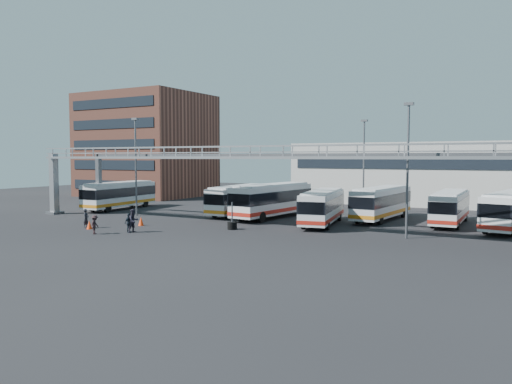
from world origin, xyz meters
The scene contains 21 objects.
ground centered at (0.00, 0.00, 0.00)m, with size 140.00×140.00×0.00m, color black.
gantry centered at (0.00, 5.87, 5.51)m, with size 51.40×5.15×7.10m.
apartment_building centered at (-34.00, 30.00, 8.00)m, with size 18.00×15.00×16.00m, color brown.
warehouse centered at (12.00, 38.00, 4.00)m, with size 42.00×14.00×8.00m, color #9E9E99.
light_pole_left centered at (-16.00, 8.00, 5.73)m, with size 0.70×0.35×10.21m.
light_pole_mid centered at (12.00, 7.00, 5.73)m, with size 0.70×0.35×10.21m.
light_pole_back centered at (4.00, 22.00, 5.73)m, with size 0.70×0.35×10.21m.
bus_0 centered at (-22.30, 11.99, 1.79)m, with size 3.38×10.80×3.23m.
bus_3 centered at (-7.05, 14.04, 1.73)m, with size 2.79×10.39×3.13m.
bus_4 centered at (-2.71, 13.32, 1.91)m, with size 3.76×11.58×3.46m.
bus_5 centered at (3.58, 11.11, 1.73)m, with size 4.31×10.55×3.12m.
bus_6 centered at (7.42, 16.89, 1.79)m, with size 3.26×10.83×3.24m.
bus_7 centered at (13.72, 16.79, 1.69)m, with size 2.50×10.07×3.05m.
bus_8 centered at (18.67, 15.43, 1.79)m, with size 4.24×10.94×3.24m.
pedestrian_a centered at (-13.49, -0.99, 0.84)m, with size 0.61×0.40×1.67m, color black.
pedestrian_b centered at (-8.12, -0.88, 0.95)m, with size 0.93×0.72×1.91m, color #24212E.
pedestrian_c centered at (-10.17, -3.08, 0.77)m, with size 0.99×0.57×1.53m, color black.
pedestrian_d centered at (-8.42, -1.09, 0.79)m, with size 0.92×0.38×1.58m, color black.
cone_left centered at (-12.77, -1.29, 0.37)m, with size 0.47×0.47×0.75m, color #FB3C0D.
cone_right centered at (-10.40, 2.51, 0.40)m, with size 0.50×0.50×0.79m, color #FB3C0D.
tire_stack centered at (-1.99, 4.50, 0.39)m, with size 0.82×0.82×2.33m.
Camera 1 is at (20.39, -31.20, 6.14)m, focal length 35.00 mm.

